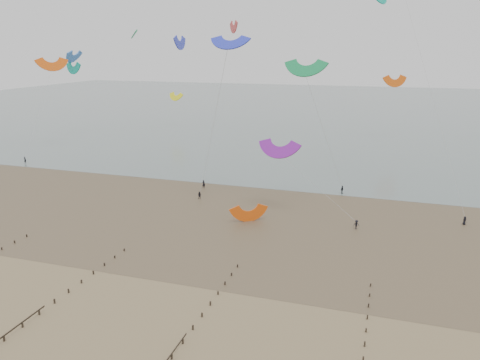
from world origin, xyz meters
name	(u,v)px	position (x,y,z in m)	size (l,w,h in m)	color
ground	(175,306)	(0.00, 0.00, 0.00)	(500.00, 500.00, 0.00)	brown
sea_and_shore	(233,210)	(-4.08, 34.40, 0.01)	(500.00, 665.00, 0.03)	#475654
kitesurfer_lead	(204,184)	(-14.95, 46.43, 0.91)	(0.66, 0.44, 1.82)	black
kitesurfers	(478,207)	(39.82, 47.71, 0.87)	(151.76, 28.60, 1.86)	black
grounded_kite	(249,221)	(0.33, 29.82, 0.00)	(5.84, 3.06, 4.45)	#ED540E
kites_airborne	(272,76)	(-10.37, 88.83, 21.72)	(231.69, 102.96, 39.86)	#2733D2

